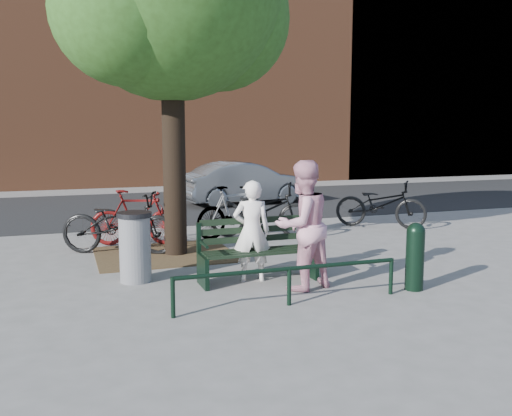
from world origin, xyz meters
name	(u,v)px	position (x,y,z in m)	size (l,w,h in m)	color
ground	(258,281)	(0.00, 0.00, 0.00)	(90.00, 90.00, 0.00)	gray
dirt_pit	(165,254)	(-1.00, 2.20, 0.01)	(2.40, 2.00, 0.02)	brown
road	(161,206)	(0.00, 8.50, 0.01)	(40.00, 7.00, 0.01)	black
townhouse_row	(130,25)	(0.17, 16.00, 6.25)	(45.00, 4.00, 14.00)	brown
park_bench	(257,249)	(0.00, 0.08, 0.48)	(1.74, 0.54, 0.97)	black
guard_railing	(289,275)	(0.00, -1.20, 0.40)	(3.06, 0.06, 0.51)	black
person_left	(252,231)	(-0.08, 0.08, 0.75)	(0.55, 0.36, 1.50)	white
person_right	(302,225)	(0.46, -0.55, 0.91)	(0.88, 0.69, 1.82)	pink
bollard	(415,254)	(1.93, -1.12, 0.51)	(0.26, 0.26, 0.96)	black
litter_bin	(135,247)	(-1.71, 0.60, 0.52)	(0.51, 0.51, 1.03)	gray
bicycle_a	(119,223)	(-1.74, 2.56, 0.56)	(0.74, 2.12, 1.11)	black
bicycle_b	(137,218)	(-1.35, 3.21, 0.54)	(0.51, 1.79, 1.08)	#510C0B
bicycle_c	(262,210)	(1.18, 3.19, 0.57)	(0.75, 2.16, 1.13)	black
bicycle_d	(233,211)	(0.65, 3.42, 0.54)	(0.51, 1.79, 1.08)	gray
bicycle_e	(381,204)	(4.12, 3.41, 0.53)	(0.71, 2.03, 1.07)	black
parked_car	(245,183)	(2.43, 8.14, 0.63)	(1.33, 3.82, 1.26)	slate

